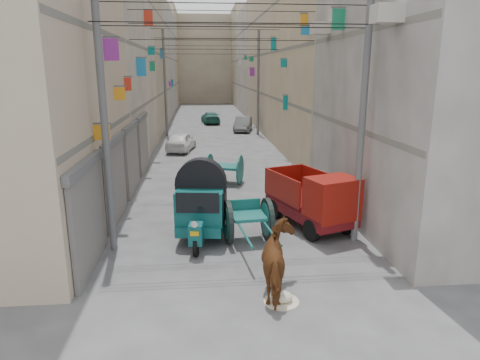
{
  "coord_description": "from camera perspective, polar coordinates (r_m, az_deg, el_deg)",
  "views": [
    {
      "loc": [
        -1.03,
        -5.85,
        5.06
      ],
      "look_at": [
        0.13,
        6.5,
        1.85
      ],
      "focal_mm": 32.0,
      "sensor_mm": 36.0,
      "label": 1
    }
  ],
  "objects": [
    {
      "name": "building_row_left",
      "position": [
        40.61,
        -15.9,
        15.96
      ],
      "size": [
        8.0,
        62.0,
        14.0
      ],
      "color": "tan",
      "rests_on": "ground"
    },
    {
      "name": "building_row_right",
      "position": [
        41.01,
        7.63,
        16.35
      ],
      "size": [
        8.0,
        62.0,
        14.0
      ],
      "color": "#ACA6A1",
      "rests_on": "ground"
    },
    {
      "name": "end_cap_building",
      "position": [
        71.88,
        -4.75,
        15.62
      ],
      "size": [
        22.0,
        10.0,
        13.0
      ],
      "primitive_type": "cube",
      "color": "#AFA28A",
      "rests_on": "ground"
    },
    {
      "name": "shutters_left",
      "position": [
        16.87,
        -15.13,
        1.79
      ],
      "size": [
        0.18,
        14.4,
        2.88
      ],
      "color": "#515156",
      "rests_on": "ground"
    },
    {
      "name": "signboards",
      "position": [
        27.58,
        -3.33,
        11.1
      ],
      "size": [
        8.22,
        40.52,
        5.67
      ],
      "color": "#178258",
      "rests_on": "ground"
    },
    {
      "name": "utility_poles",
      "position": [
        22.9,
        -2.87,
        11.84
      ],
      "size": [
        7.4,
        22.2,
        8.0
      ],
      "color": "#555557",
      "rests_on": "ground"
    },
    {
      "name": "overhead_cables",
      "position": [
        20.35,
        -2.62,
        19.31
      ],
      "size": [
        7.4,
        22.52,
        1.12
      ],
      "color": "black",
      "rests_on": "ground"
    },
    {
      "name": "auto_rickshaw",
      "position": [
        13.1,
        -5.15,
        -3.05
      ],
      "size": [
        1.79,
        2.78,
        1.91
      ],
      "rotation": [
        0.0,
        0.0,
        -0.13
      ],
      "color": "black",
      "rests_on": "ground"
    },
    {
      "name": "tonga_cart",
      "position": [
        12.9,
        1.07,
        -5.34
      ],
      "size": [
        1.49,
        2.99,
        1.31
      ],
      "rotation": [
        0.0,
        0.0,
        0.11
      ],
      "color": "black",
      "rests_on": "ground"
    },
    {
      "name": "mini_truck",
      "position": [
        13.96,
        10.19,
        -3.0
      ],
      "size": [
        2.57,
        3.71,
        1.91
      ],
      "rotation": [
        0.0,
        0.0,
        0.34
      ],
      "color": "black",
      "rests_on": "ground"
    },
    {
      "name": "second_cart",
      "position": [
        19.46,
        -2.07,
        1.6
      ],
      "size": [
        1.85,
        1.74,
        1.34
      ],
      "rotation": [
        0.0,
        0.0,
        -0.31
      ],
      "color": "#135450",
      "rests_on": "ground"
    },
    {
      "name": "feed_sack",
      "position": [
        9.97,
        5.56,
        -15.24
      ],
      "size": [
        0.5,
        0.4,
        0.25
      ],
      "primitive_type": "ellipsoid",
      "color": "beige",
      "rests_on": "ground"
    },
    {
      "name": "horse",
      "position": [
        9.98,
        5.43,
        -10.79
      ],
      "size": [
        1.02,
        1.98,
        1.62
      ],
      "primitive_type": "imported",
      "rotation": [
        0.0,
        0.0,
        3.06
      ],
      "color": "brown",
      "rests_on": "ground"
    },
    {
      "name": "distant_car_white",
      "position": [
        27.67,
        -7.85,
        5.11
      ],
      "size": [
        2.07,
        3.74,
        1.2
      ],
      "primitive_type": "imported",
      "rotation": [
        0.0,
        0.0,
        2.95
      ],
      "color": "white",
      "rests_on": "ground"
    },
    {
      "name": "distant_car_grey",
      "position": [
        36.38,
        0.41,
        7.48
      ],
      "size": [
        1.99,
        3.86,
        1.21
      ],
      "primitive_type": "imported",
      "rotation": [
        0.0,
        0.0,
        -0.2
      ],
      "color": "#4D5251",
      "rests_on": "ground"
    },
    {
      "name": "distant_car_green",
      "position": [
        41.86,
        -3.96,
        8.29
      ],
      "size": [
        1.92,
        3.92,
        1.1
      ],
      "primitive_type": "imported",
      "rotation": [
        0.0,
        0.0,
        3.25
      ],
      "color": "#1E594E",
      "rests_on": "ground"
    }
  ]
}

